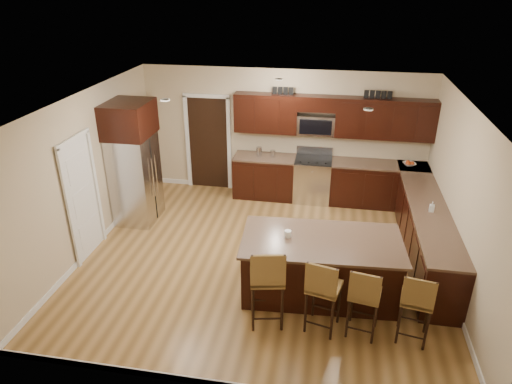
% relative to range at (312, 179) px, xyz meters
% --- Properties ---
extents(floor, '(6.00, 6.00, 0.00)m').
position_rel_range_xyz_m(floor, '(-0.68, -2.45, -0.47)').
color(floor, olive).
rests_on(floor, ground).
extents(ceiling, '(6.00, 6.00, 0.00)m').
position_rel_range_xyz_m(ceiling, '(-0.68, -2.45, 2.23)').
color(ceiling, silver).
rests_on(ceiling, wall_back).
extents(wall_back, '(6.00, 0.00, 6.00)m').
position_rel_range_xyz_m(wall_back, '(-0.68, 0.30, 0.88)').
color(wall_back, '#C3B18D').
rests_on(wall_back, floor).
extents(wall_left, '(0.00, 5.50, 5.50)m').
position_rel_range_xyz_m(wall_left, '(-3.68, -2.45, 0.88)').
color(wall_left, '#C3B18D').
rests_on(wall_left, floor).
extents(wall_right, '(0.00, 5.50, 5.50)m').
position_rel_range_xyz_m(wall_right, '(2.32, -2.45, 0.88)').
color(wall_right, '#C3B18D').
rests_on(wall_right, floor).
extents(base_cabinets, '(4.02, 3.96, 0.92)m').
position_rel_range_xyz_m(base_cabinets, '(1.22, -1.01, -0.01)').
color(base_cabinets, black).
rests_on(base_cabinets, floor).
extents(upper_cabinets, '(4.00, 0.33, 0.80)m').
position_rel_range_xyz_m(upper_cabinets, '(0.36, 0.13, 1.37)').
color(upper_cabinets, black).
rests_on(upper_cabinets, wall_back).
extents(range, '(0.76, 0.64, 1.11)m').
position_rel_range_xyz_m(range, '(0.00, 0.00, 0.00)').
color(range, silver).
rests_on(range, floor).
extents(microwave, '(0.76, 0.31, 0.40)m').
position_rel_range_xyz_m(microwave, '(0.00, 0.15, 1.15)').
color(microwave, silver).
rests_on(microwave, upper_cabinets).
extents(doorway, '(0.85, 0.03, 2.06)m').
position_rel_range_xyz_m(doorway, '(-2.33, 0.28, 0.56)').
color(doorway, black).
rests_on(doorway, floor).
extents(pantry_door, '(0.03, 0.80, 2.04)m').
position_rel_range_xyz_m(pantry_door, '(-3.66, -2.75, 0.55)').
color(pantry_door, white).
rests_on(pantry_door, floor).
extents(letter_decor, '(2.20, 0.03, 0.15)m').
position_rel_range_xyz_m(letter_decor, '(0.22, 0.13, 1.82)').
color(letter_decor, black).
rests_on(letter_decor, upper_cabinets).
extents(island, '(2.39, 1.35, 0.92)m').
position_rel_range_xyz_m(island, '(0.32, -3.18, -0.04)').
color(island, black).
rests_on(island, floor).
extents(stool_left, '(0.54, 0.54, 1.22)m').
position_rel_range_xyz_m(stool_left, '(-0.35, -4.03, 0.29)').
color(stool_left, olive).
rests_on(stool_left, floor).
extents(stool_mid, '(0.51, 0.51, 1.12)m').
position_rel_range_xyz_m(stool_mid, '(0.38, -4.02, 0.23)').
color(stool_mid, olive).
rests_on(stool_mid, floor).
extents(stool_right, '(0.46, 0.46, 1.06)m').
position_rel_range_xyz_m(stool_right, '(0.91, -4.02, 0.19)').
color(stool_right, olive).
rests_on(stool_right, floor).
extents(refrigerator, '(0.79, 0.92, 2.35)m').
position_rel_range_xyz_m(refrigerator, '(-3.30, -1.45, 0.74)').
color(refrigerator, silver).
rests_on(refrigerator, floor).
extents(floor_mat, '(0.94, 0.71, 0.01)m').
position_rel_range_xyz_m(floor_mat, '(0.32, -1.28, -0.47)').
color(floor_mat, brown).
rests_on(floor_mat, floor).
extents(fruit_bowl, '(0.31, 0.31, 0.06)m').
position_rel_range_xyz_m(fruit_bowl, '(1.91, -0.00, 0.48)').
color(fruit_bowl, silver).
rests_on(fruit_bowl, base_cabinets).
extents(soap_bottle, '(0.09, 0.09, 0.17)m').
position_rel_range_xyz_m(soap_bottle, '(2.02, -1.98, 0.53)').
color(soap_bottle, '#B2B2B2').
rests_on(soap_bottle, base_cabinets).
extents(canister_tall, '(0.12, 0.12, 0.20)m').
position_rel_range_xyz_m(canister_tall, '(-1.15, -0.00, 0.55)').
color(canister_tall, silver).
rests_on(canister_tall, base_cabinets).
extents(canister_short, '(0.11, 0.11, 0.15)m').
position_rel_range_xyz_m(canister_short, '(-0.86, -0.00, 0.52)').
color(canister_short, silver).
rests_on(canister_short, base_cabinets).
extents(island_jar, '(0.10, 0.10, 0.10)m').
position_rel_range_xyz_m(island_jar, '(-0.18, -3.18, 0.50)').
color(island_jar, white).
rests_on(island_jar, island).
extents(stool_extra, '(0.46, 0.46, 1.06)m').
position_rel_range_xyz_m(stool_extra, '(1.56, -4.02, 0.19)').
color(stool_extra, olive).
rests_on(stool_extra, floor).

